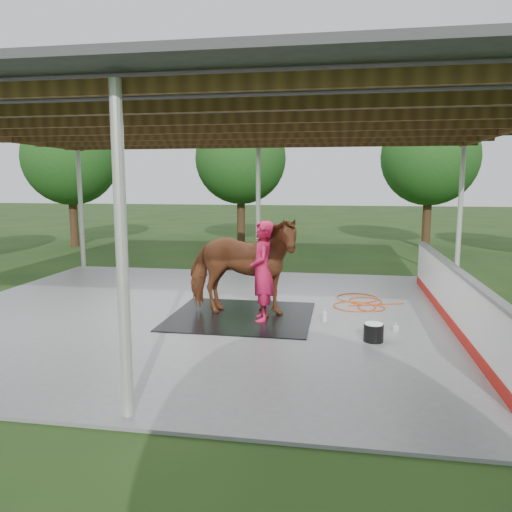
% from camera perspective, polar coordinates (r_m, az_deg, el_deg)
% --- Properties ---
extents(ground, '(100.00, 100.00, 0.00)m').
position_cam_1_polar(ground, '(10.62, -3.96, -6.80)').
color(ground, '#1E3814').
extents(concrete_slab, '(12.00, 10.00, 0.05)m').
position_cam_1_polar(concrete_slab, '(10.62, -3.96, -6.67)').
color(concrete_slab, slate).
rests_on(concrete_slab, ground).
extents(pavilion_structure, '(12.60, 10.60, 4.05)m').
position_cam_1_polar(pavilion_structure, '(10.31, -4.19, 14.97)').
color(pavilion_structure, beige).
rests_on(pavilion_structure, ground).
extents(dasher_board, '(0.16, 8.00, 1.15)m').
position_cam_1_polar(dasher_board, '(10.42, 21.48, -4.33)').
color(dasher_board, '#AC150E').
rests_on(dasher_board, concrete_slab).
extents(tree_belt, '(28.00, 28.00, 5.80)m').
position_cam_1_polar(tree_belt, '(11.11, -1.49, 13.60)').
color(tree_belt, '#382314').
rests_on(tree_belt, ground).
extents(rubber_mat, '(2.87, 2.69, 0.02)m').
position_cam_1_polar(rubber_mat, '(10.35, -1.70, -6.86)').
color(rubber_mat, black).
rests_on(rubber_mat, concrete_slab).
extents(horse, '(2.50, 1.32, 2.04)m').
position_cam_1_polar(horse, '(10.12, -1.73, -1.23)').
color(horse, brown).
rests_on(horse, rubber_mat).
extents(handler, '(0.61, 0.81, 1.99)m').
position_cam_1_polar(handler, '(9.84, 0.72, -1.77)').
color(handler, '#C61544').
rests_on(handler, concrete_slab).
extents(wash_bucket, '(0.35, 0.35, 0.32)m').
position_cam_1_polar(wash_bucket, '(8.98, 13.29, -8.46)').
color(wash_bucket, black).
rests_on(wash_bucket, concrete_slab).
extents(soap_bottle_a, '(0.15, 0.15, 0.29)m').
position_cam_1_polar(soap_bottle_a, '(9.97, 7.86, -6.73)').
color(soap_bottle_a, silver).
rests_on(soap_bottle_a, concrete_slab).
extents(soap_bottle_b, '(0.11, 0.11, 0.17)m').
position_cam_1_polar(soap_bottle_b, '(9.64, 15.69, -7.88)').
color(soap_bottle_b, '#338CD8').
rests_on(soap_bottle_b, concrete_slab).
extents(hose_coil, '(1.57, 1.80, 0.02)m').
position_cam_1_polar(hose_coil, '(11.71, 11.80, -5.21)').
color(hose_coil, '#C1430D').
rests_on(hose_coil, concrete_slab).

